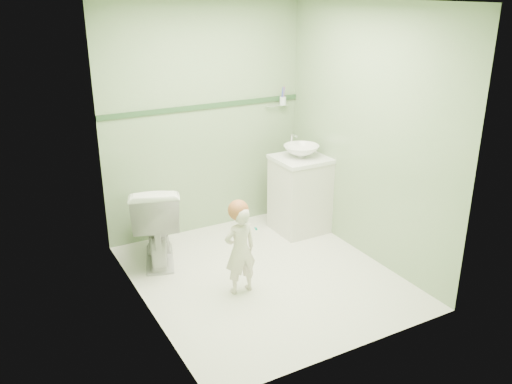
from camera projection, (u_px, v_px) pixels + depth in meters
ground at (264, 276)px, 4.98m from camera, size 2.50×2.50×0.00m
room_shell at (265, 151)px, 4.55m from camera, size 2.50×2.54×2.40m
trim_stripe at (205, 106)px, 5.51m from camera, size 2.20×0.02×0.05m
vanity at (300, 195)px, 5.79m from camera, size 0.52×0.50×0.80m
counter at (301, 159)px, 5.64m from camera, size 0.54×0.52×0.04m
basin at (301, 151)px, 5.61m from camera, size 0.37×0.37×0.13m
faucet at (292, 140)px, 5.74m from camera, size 0.03×0.13×0.18m
cup_holder at (282, 101)px, 5.88m from camera, size 0.26×0.07×0.21m
toilet at (156, 222)px, 5.14m from camera, size 0.68×0.89×0.80m
toddler at (240, 250)px, 4.60m from camera, size 0.29×0.19×0.79m
hair_cap at (238, 210)px, 4.49m from camera, size 0.18×0.18×0.18m
teal_toothbrush at (255, 228)px, 4.45m from camera, size 0.11×0.13×0.08m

